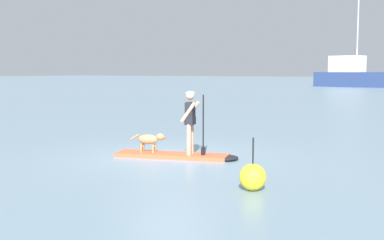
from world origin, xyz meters
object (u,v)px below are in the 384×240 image
at_px(person_paddler, 191,118).
at_px(moored_boat_port, 351,75).
at_px(paddleboard, 180,156).
at_px(dog, 150,140).
at_px(marker_buoy, 253,177).

distance_m(person_paddler, moored_boat_port, 63.83).
distance_m(paddleboard, moored_boat_port, 63.88).
xyz_separation_m(paddleboard, moored_boat_port, (-11.34, 62.84, 1.67)).
bearing_deg(person_paddler, dog, -163.14).
distance_m(person_paddler, marker_buoy, 3.80).
height_order(dog, marker_buoy, marker_buoy).
xyz_separation_m(paddleboard, person_paddler, (0.27, 0.08, 1.00)).
distance_m(dog, moored_boat_port, 63.97).
height_order(paddleboard, person_paddler, person_paddler).
height_order(dog, moored_boat_port, moored_boat_port).
bearing_deg(marker_buoy, person_paddler, 140.42).
bearing_deg(moored_boat_port, paddleboard, -79.77).
relative_size(person_paddler, moored_boat_port, 0.13).
bearing_deg(dog, marker_buoy, -27.37).
bearing_deg(marker_buoy, paddleboard, 143.95).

